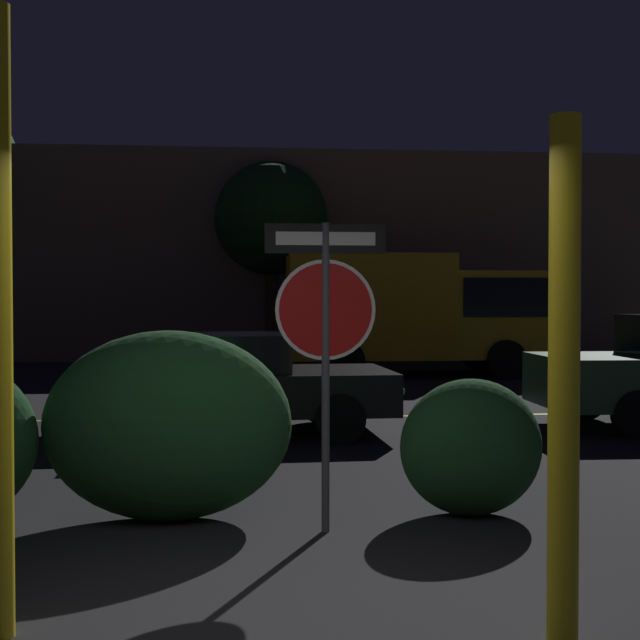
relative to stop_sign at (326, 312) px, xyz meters
The scene contains 10 objects.
ground_plane 2.68m from the stop_sign, 102.73° to the right, with size 260.00×260.00×0.00m, color black.
road_center_stripe 6.56m from the stop_sign, 94.21° to the left, with size 33.05×0.12×0.01m, color gold.
stop_sign is the anchor object (origin of this frame).
yellow_pole_right 2.51m from the stop_sign, 67.57° to the right, with size 0.16×0.16×2.65m, color yellow.
hedge_bush_2 1.56m from the stop_sign, 158.94° to the left, with size 1.94×1.01×1.49m, color #1E4C23.
hedge_bush_3 1.68m from the stop_sign, 17.54° to the left, with size 1.15×0.81×1.10m, color #1E4C23.
passing_car_2 4.97m from the stop_sign, 98.38° to the left, with size 4.16×2.13×1.29m.
delivery_truck 13.72m from the stop_sign, 75.09° to the left, with size 5.87×2.72×2.71m.
tree_1 18.08m from the stop_sign, 88.79° to the left, with size 3.12×3.12×5.48m.
building_backdrop 20.80m from the stop_sign, 98.22° to the left, with size 29.58×4.92×5.89m, color #6B5B4C.
Camera 1 is at (-0.22, -4.50, 1.75)m, focal length 50.00 mm.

